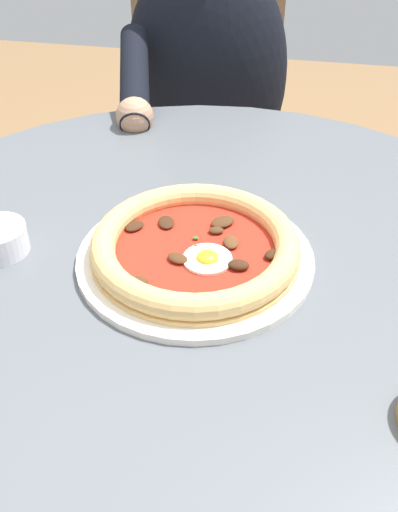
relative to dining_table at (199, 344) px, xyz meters
The scene contains 4 objects.
dining_table is the anchor object (origin of this frame).
pizza_on_plate 0.15m from the dining_table, 69.63° to the right, with size 0.31×0.31×0.04m.
diner_person 0.75m from the dining_table, 80.05° to the right, with size 0.40×0.53×1.18m.
cafe_chair_diner 0.90m from the dining_table, 80.18° to the right, with size 0.50×0.50×0.89m.
Camera 1 is at (-0.11, 0.56, 1.23)m, focal length 40.96 mm.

